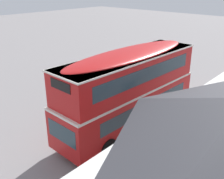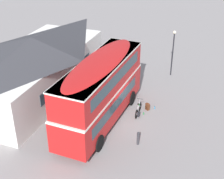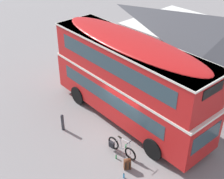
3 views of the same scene
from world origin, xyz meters
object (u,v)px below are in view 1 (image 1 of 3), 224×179
object	(u,v)px
kerb_bollard	(107,98)
double_decker_bus	(130,87)
backpack_on_ground	(66,125)
water_bottle_blue_sports	(57,126)
touring_bicycle	(82,121)
water_bottle_green_metal	(77,123)

from	to	relation	value
kerb_bollard	double_decker_bus	bearing A→B (deg)	64.32
backpack_on_ground	kerb_bollard	size ratio (longest dim) A/B	0.59
backpack_on_ground	kerb_bollard	bearing A→B (deg)	-171.85
double_decker_bus	water_bottle_blue_sports	xyz separation A→B (m)	(3.00, -3.13, -2.52)
touring_bicycle	water_bottle_green_metal	xyz separation A→B (m)	(0.12, -0.39, -0.26)
water_bottle_green_metal	kerb_bollard	size ratio (longest dim) A/B	0.25
touring_bicycle	water_bottle_blue_sports	distance (m)	1.55
double_decker_bus	backpack_on_ground	world-z (taller)	double_decker_bus
backpack_on_ground	water_bottle_blue_sports	bearing A→B (deg)	-59.22
kerb_bollard	backpack_on_ground	bearing A→B (deg)	8.15
touring_bicycle	water_bottle_green_metal	world-z (taller)	touring_bicycle
double_decker_bus	water_bottle_green_metal	xyz separation A→B (m)	(1.90, -2.59, -2.53)
backpack_on_ground	water_bottle_green_metal	world-z (taller)	backpack_on_ground
water_bottle_blue_sports	backpack_on_ground	bearing A→B (deg)	120.78
touring_bicycle	backpack_on_ground	world-z (taller)	touring_bicycle
backpack_on_ground	kerb_bollard	xyz separation A→B (m)	(-4.27, -0.61, 0.20)
water_bottle_green_metal	kerb_bollard	bearing A→B (deg)	-169.21
double_decker_bus	kerb_bollard	distance (m)	4.20
backpack_on_ground	water_bottle_blue_sports	size ratio (longest dim) A/B	2.23
touring_bicycle	backpack_on_ground	bearing A→B (deg)	-25.45
kerb_bollard	water_bottle_green_metal	bearing A→B (deg)	10.79
double_decker_bus	touring_bicycle	bearing A→B (deg)	-51.04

